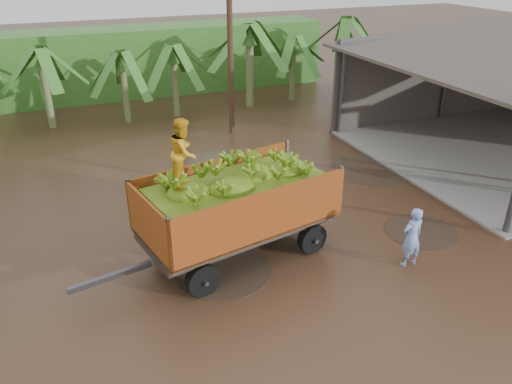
% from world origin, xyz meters
% --- Properties ---
extents(ground, '(100.00, 100.00, 0.00)m').
position_xyz_m(ground, '(0.00, 0.00, 0.00)').
color(ground, black).
rests_on(ground, ground).
extents(hedge_north, '(22.00, 3.00, 3.60)m').
position_xyz_m(hedge_north, '(-2.00, 16.00, 1.80)').
color(hedge_north, '#2D661E').
rests_on(hedge_north, ground).
extents(banana_trailer, '(7.13, 3.41, 4.01)m').
position_xyz_m(banana_trailer, '(-2.27, -1.71, 1.53)').
color(banana_trailer, '#CA5B1C').
rests_on(banana_trailer, ground).
extents(man_blue, '(0.62, 0.42, 1.67)m').
position_xyz_m(man_blue, '(1.67, -3.92, 0.83)').
color(man_blue, '#7695D7').
rests_on(man_blue, ground).
extents(utility_pole, '(1.20, 0.24, 8.03)m').
position_xyz_m(utility_pole, '(0.95, 7.68, 4.07)').
color(utility_pole, '#47301E').
rests_on(utility_pole, ground).
extents(banana_plants, '(24.42, 20.34, 4.28)m').
position_xyz_m(banana_plants, '(-4.23, 7.35, 1.90)').
color(banana_plants, '#2D661E').
rests_on(banana_plants, ground).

